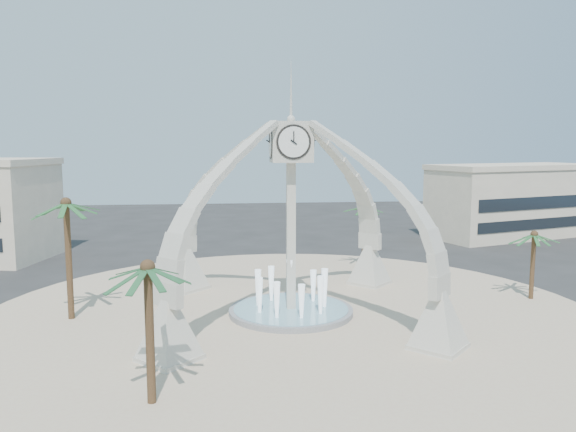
{
  "coord_description": "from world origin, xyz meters",
  "views": [
    {
      "loc": [
        -4.3,
        -34.86,
        10.89
      ],
      "look_at": [
        0.05,
        2.0,
        6.16
      ],
      "focal_mm": 35.0,
      "sensor_mm": 36.0,
      "label": 1
    }
  ],
  "objects": [
    {
      "name": "plaza",
      "position": [
        0.0,
        0.0,
        0.03
      ],
      "size": [
        40.0,
        40.0,
        0.06
      ],
      "primitive_type": "cylinder",
      "color": "#C6B193",
      "rests_on": "ground"
    },
    {
      "name": "palm_south",
      "position": [
        -7.39,
        -11.8,
        5.81
      ],
      "size": [
        4.62,
        4.62,
        6.64
      ],
      "rotation": [
        0.0,
        0.0,
        0.19
      ],
      "color": "brown",
      "rests_on": "ground"
    },
    {
      "name": "fountain",
      "position": [
        0.0,
        0.0,
        0.29
      ],
      "size": [
        8.0,
        8.0,
        3.62
      ],
      "color": "#9A9A9D",
      "rests_on": "ground"
    },
    {
      "name": "palm_west",
      "position": [
        -13.81,
        0.61,
        7.22
      ],
      "size": [
        4.23,
        4.23,
        8.14
      ],
      "rotation": [
        0.0,
        0.0,
        -0.01
      ],
      "color": "brown",
      "rests_on": "ground"
    },
    {
      "name": "palm_east",
      "position": [
        17.34,
        1.55,
        4.6
      ],
      "size": [
        3.79,
        3.79,
        5.29
      ],
      "rotation": [
        0.0,
        0.0,
        0.16
      ],
      "color": "brown",
      "rests_on": "ground"
    },
    {
      "name": "clock_tower",
      "position": [
        -0.0,
        -0.0,
        6.49
      ],
      "size": [
        17.94,
        17.94,
        16.3
      ],
      "color": "#BAB5A6",
      "rests_on": "ground"
    },
    {
      "name": "building_ne",
      "position": [
        30.0,
        28.0,
        4.31
      ],
      "size": [
        21.87,
        14.17,
        8.6
      ],
      "rotation": [
        0.0,
        0.0,
        0.31
      ],
      "color": "beige",
      "rests_on": "ground"
    },
    {
      "name": "palm_north",
      "position": [
        8.0,
        12.58,
        5.43
      ],
      "size": [
        4.56,
        4.56,
        6.17
      ],
      "rotation": [
        0.0,
        0.0,
        0.42
      ],
      "color": "brown",
      "rests_on": "ground"
    },
    {
      "name": "ground",
      "position": [
        0.0,
        0.0,
        0.0
      ],
      "size": [
        140.0,
        140.0,
        0.0
      ],
      "primitive_type": "plane",
      "color": "#282828",
      "rests_on": "ground"
    }
  ]
}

